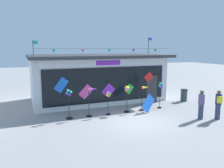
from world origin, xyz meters
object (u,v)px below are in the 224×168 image
at_px(wind_spinner_far_left, 69,100).
at_px(person_near_camera, 218,104).
at_px(kite_shop_building, 97,77).
at_px(wind_spinner_center_right, 127,93).
at_px(wind_spinner_left, 92,98).
at_px(wind_spinner_far_right, 160,89).
at_px(display_kite_on_ground, 148,103).
at_px(wind_spinner_right, 144,93).
at_px(person_mid_plaza, 201,104).
at_px(trash_bin, 184,95).
at_px(wind_spinner_center_left, 108,99).

xyz_separation_m(wind_spinner_far_left, person_near_camera, (7.81, -3.25, -0.21)).
bearing_deg(kite_shop_building, wind_spinner_center_right, -81.77).
height_order(wind_spinner_left, wind_spinner_far_right, wind_spinner_far_right).
distance_m(wind_spinner_far_right, display_kite_on_ground, 1.56).
distance_m(kite_shop_building, wind_spinner_right, 4.51).
relative_size(person_mid_plaza, trash_bin, 1.81).
distance_m(wind_spinner_left, display_kite_on_ground, 3.63).
xyz_separation_m(kite_shop_building, display_kite_on_ground, (1.83, -4.60, -1.20)).
bearing_deg(wind_spinner_center_left, trash_bin, 9.40).
distance_m(person_near_camera, trash_bin, 4.40).
bearing_deg(kite_shop_building, wind_spinner_far_right, -52.74).
bearing_deg(trash_bin, person_mid_plaza, -117.98).
bearing_deg(person_mid_plaza, kite_shop_building, -2.98).
bearing_deg(wind_spinner_far_right, wind_spinner_far_left, 179.82).
height_order(person_mid_plaza, trash_bin, person_mid_plaza).
distance_m(wind_spinner_left, wind_spinner_right, 3.55).
xyz_separation_m(trash_bin, display_kite_on_ground, (-4.10, -1.53, 0.12)).
distance_m(wind_spinner_center_left, wind_spinner_right, 2.54).
bearing_deg(trash_bin, display_kite_on_ground, -159.49).
xyz_separation_m(kite_shop_building, wind_spinner_right, (1.84, -4.07, -0.64)).
bearing_deg(kite_shop_building, person_near_camera, -56.81).
height_order(kite_shop_building, person_near_camera, kite_shop_building).
distance_m(kite_shop_building, wind_spinner_center_right, 4.15).
bearing_deg(wind_spinner_far_right, kite_shop_building, 127.26).
distance_m(person_mid_plaza, display_kite_on_ground, 3.10).
xyz_separation_m(kite_shop_building, trash_bin, (5.93, -3.07, -1.32)).
distance_m(wind_spinner_center_left, person_near_camera, 6.30).
height_order(person_mid_plaza, display_kite_on_ground, person_mid_plaza).
bearing_deg(wind_spinner_far_right, wind_spinner_center_right, -179.56).
height_order(wind_spinner_center_left, display_kite_on_ground, wind_spinner_center_left).
xyz_separation_m(wind_spinner_center_right, person_near_camera, (4.18, -3.21, -0.34)).
bearing_deg(wind_spinner_left, display_kite_on_ground, -8.92).
relative_size(wind_spinner_left, person_mid_plaza, 1.03).
relative_size(kite_shop_building, trash_bin, 10.86).
xyz_separation_m(wind_spinner_right, trash_bin, (4.09, 1.00, -0.68)).
height_order(kite_shop_building, trash_bin, kite_shop_building).
xyz_separation_m(wind_spinner_left, display_kite_on_ground, (3.54, -0.56, -0.54)).
relative_size(person_near_camera, person_mid_plaza, 1.00).
bearing_deg(display_kite_on_ground, wind_spinner_far_left, 173.39).
xyz_separation_m(wind_spinner_center_right, person_mid_plaza, (3.31, -2.82, -0.37)).
bearing_deg(wind_spinner_far_right, person_mid_plaza, -74.05).
bearing_deg(wind_spinner_center_left, wind_spinner_left, 173.29).
relative_size(wind_spinner_center_left, person_near_camera, 0.87).
xyz_separation_m(wind_spinner_far_left, wind_spinner_center_right, (3.63, -0.04, 0.13)).
height_order(wind_spinner_center_right, wind_spinner_right, wind_spinner_center_right).
relative_size(wind_spinner_center_left, person_mid_plaza, 0.87).
relative_size(kite_shop_building, wind_spinner_right, 6.28).
relative_size(wind_spinner_right, person_mid_plaza, 0.96).
xyz_separation_m(person_near_camera, person_mid_plaza, (-0.87, 0.40, -0.03)).
height_order(person_near_camera, person_mid_plaza, same).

